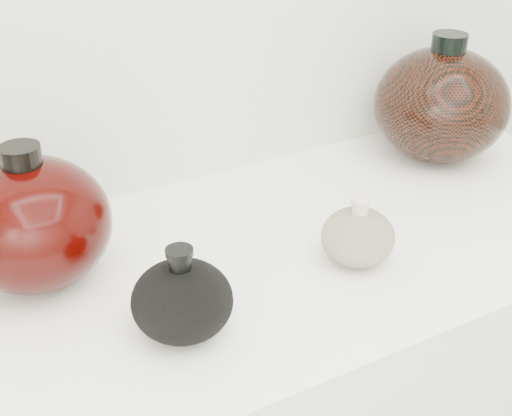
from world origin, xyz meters
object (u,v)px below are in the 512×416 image
black_gourd_vase (182,300)px  right_round_pot (441,104)px  left_round_pot (32,223)px  cream_gourd_vase (358,236)px

black_gourd_vase → right_round_pot: right_round_pot is taller
right_round_pot → left_round_pot: bearing=-177.1°
cream_gourd_vase → black_gourd_vase: bearing=-174.9°
black_gourd_vase → right_round_pot: 0.62m
cream_gourd_vase → left_round_pot: bearing=156.4°
black_gourd_vase → left_round_pot: (-0.11, 0.19, 0.04)m
cream_gourd_vase → left_round_pot: (-0.38, 0.16, 0.04)m
black_gourd_vase → left_round_pot: 0.22m
black_gourd_vase → right_round_pot: bearing=21.1°
cream_gourd_vase → left_round_pot: 0.41m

